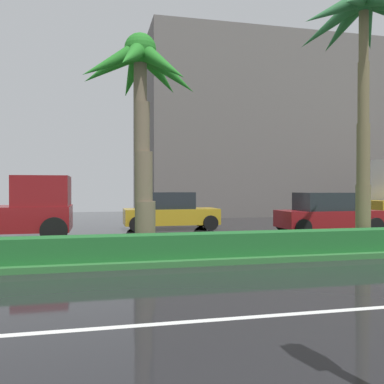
{
  "coord_description": "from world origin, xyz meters",
  "views": [
    {
      "loc": [
        5.12,
        -3.8,
        1.94
      ],
      "look_at": [
        8.9,
        12.54,
        1.75
      ],
      "focal_mm": 38.85,
      "sensor_mm": 36.0,
      "label": 1
    }
  ],
  "objects_px": {
    "palm_tree_centre_right": "(363,31)",
    "palm_tree_centre": "(140,86)",
    "car_in_traffic_third": "(170,211)",
    "car_in_traffic_fourth": "(327,213)"
  },
  "relations": [
    {
      "from": "palm_tree_centre_right",
      "to": "car_in_traffic_fourth",
      "type": "bearing_deg",
      "value": 70.61
    },
    {
      "from": "palm_tree_centre_right",
      "to": "palm_tree_centre",
      "type": "bearing_deg",
      "value": 174.87
    },
    {
      "from": "palm_tree_centre_right",
      "to": "car_in_traffic_fourth",
      "type": "distance_m",
      "value": 7.78
    },
    {
      "from": "palm_tree_centre",
      "to": "car_in_traffic_third",
      "type": "relative_size",
      "value": 1.43
    },
    {
      "from": "palm_tree_centre_right",
      "to": "car_in_traffic_third",
      "type": "distance_m",
      "value": 10.76
    },
    {
      "from": "car_in_traffic_third",
      "to": "palm_tree_centre_right",
      "type": "bearing_deg",
      "value": -59.01
    },
    {
      "from": "palm_tree_centre",
      "to": "car_in_traffic_fourth",
      "type": "bearing_deg",
      "value": 26.44
    },
    {
      "from": "palm_tree_centre_right",
      "to": "car_in_traffic_fourth",
      "type": "relative_size",
      "value": 1.87
    },
    {
      "from": "car_in_traffic_fourth",
      "to": "car_in_traffic_third",
      "type": "bearing_deg",
      "value": 155.18
    },
    {
      "from": "car_in_traffic_third",
      "to": "car_in_traffic_fourth",
      "type": "height_order",
      "value": "same"
    }
  ]
}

